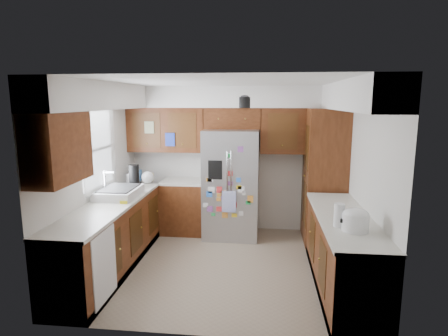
{
  "coord_description": "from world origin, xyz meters",
  "views": [
    {
      "loc": [
        0.54,
        -4.86,
        2.27
      ],
      "look_at": [
        -0.03,
        0.35,
        1.32
      ],
      "focal_mm": 30.0,
      "sensor_mm": 36.0,
      "label": 1
    }
  ],
  "objects_px": {
    "pantry": "(324,176)",
    "fridge": "(231,184)",
    "rice_cooker": "(355,219)",
    "paper_towel": "(339,215)"
  },
  "relations": [
    {
      "from": "pantry",
      "to": "fridge",
      "type": "height_order",
      "value": "pantry"
    },
    {
      "from": "pantry",
      "to": "rice_cooker",
      "type": "xyz_separation_m",
      "value": [
        -0.0,
        -2.14,
        -0.03
      ]
    },
    {
      "from": "fridge",
      "to": "pantry",
      "type": "bearing_deg",
      "value": -2.06
    },
    {
      "from": "fridge",
      "to": "rice_cooker",
      "type": "bearing_deg",
      "value": -55.67
    },
    {
      "from": "pantry",
      "to": "rice_cooker",
      "type": "bearing_deg",
      "value": -90.01
    },
    {
      "from": "rice_cooker",
      "to": "pantry",
      "type": "bearing_deg",
      "value": 89.99
    },
    {
      "from": "pantry",
      "to": "rice_cooker",
      "type": "relative_size",
      "value": 7.5
    },
    {
      "from": "pantry",
      "to": "fridge",
      "type": "bearing_deg",
      "value": 177.94
    },
    {
      "from": "paper_towel",
      "to": "fridge",
      "type": "bearing_deg",
      "value": 123.25
    },
    {
      "from": "fridge",
      "to": "rice_cooker",
      "type": "relative_size",
      "value": 6.28
    }
  ]
}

